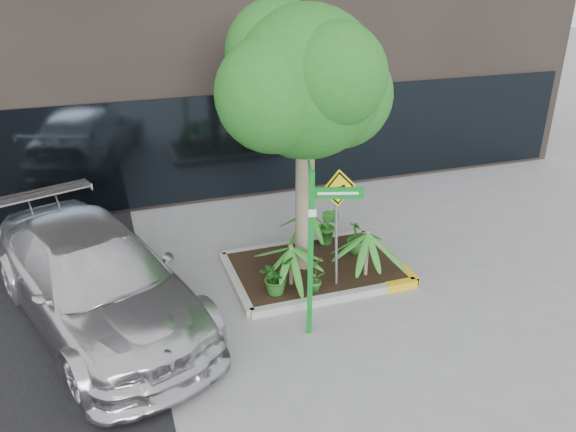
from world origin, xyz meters
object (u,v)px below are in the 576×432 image
object	(u,v)px
tree	(306,83)
street_sign_post	(314,236)
parked_car	(96,279)
cattle_sign	(337,208)

from	to	relation	value
tree	street_sign_post	xyz separation A→B (m)	(-0.53, -1.86, -1.94)
tree	parked_car	xyz separation A→B (m)	(-3.80, -0.43, -2.88)
tree	parked_car	bearing A→B (deg)	-173.50
cattle_sign	street_sign_post	bearing A→B (deg)	-136.85
tree	cattle_sign	size ratio (longest dim) A/B	2.28
tree	cattle_sign	world-z (taller)	tree
tree	cattle_sign	bearing A→B (deg)	-68.33
tree	cattle_sign	distance (m)	2.21
parked_car	cattle_sign	xyz separation A→B (m)	(4.12, -0.37, 0.84)
parked_car	cattle_sign	bearing A→B (deg)	-24.78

